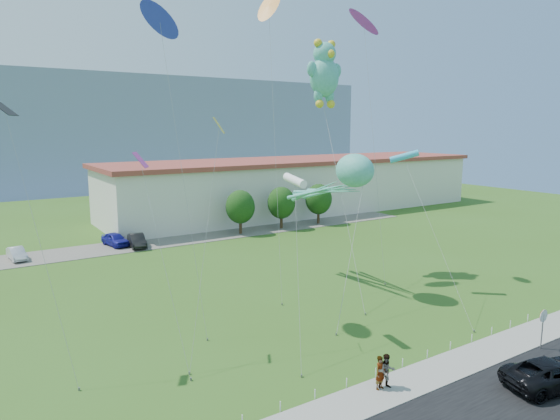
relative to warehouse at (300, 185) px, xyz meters
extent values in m
plane|color=#335818|center=(-26.00, -44.00, -4.12)|extent=(160.00, 160.00, 0.00)
cube|color=gray|center=(-26.00, -46.75, -4.07)|extent=(80.00, 2.50, 0.10)
cube|color=#59544C|center=(-26.00, -9.00, -4.09)|extent=(70.00, 6.00, 0.06)
cube|color=slate|center=(-26.00, 76.00, 8.38)|extent=(160.00, 50.00, 25.00)
cube|color=beige|center=(0.00, 0.00, -0.32)|extent=(60.00, 14.00, 7.60)
cube|color=brown|center=(0.00, 0.00, 3.78)|extent=(61.00, 15.00, 0.60)
cylinder|color=slate|center=(-16.50, -48.20, -3.02)|extent=(0.07, 0.07, 2.20)
cylinder|color=red|center=(-16.50, -48.20, -2.02)|extent=(0.76, 0.04, 0.76)
cylinder|color=white|center=(-16.50, -48.22, -2.02)|extent=(0.80, 0.02, 0.80)
cylinder|color=white|center=(-35.00, -45.30, -3.87)|extent=(0.05, 0.05, 0.50)
cylinder|color=white|center=(-33.00, -45.30, -3.87)|extent=(0.05, 0.05, 0.50)
cylinder|color=white|center=(-31.00, -45.30, -3.87)|extent=(0.05, 0.05, 0.50)
cylinder|color=white|center=(-29.00, -45.30, -3.87)|extent=(0.05, 0.05, 0.50)
cylinder|color=white|center=(-27.00, -45.30, -3.87)|extent=(0.05, 0.05, 0.50)
cylinder|color=white|center=(-25.00, -45.30, -3.87)|extent=(0.05, 0.05, 0.50)
cylinder|color=white|center=(-23.00, -45.30, -3.87)|extent=(0.05, 0.05, 0.50)
cylinder|color=white|center=(-21.00, -45.30, -3.87)|extent=(0.05, 0.05, 0.50)
cylinder|color=white|center=(-19.00, -45.30, -3.87)|extent=(0.05, 0.05, 0.50)
cylinder|color=white|center=(-17.00, -45.30, -3.87)|extent=(0.05, 0.05, 0.50)
cylinder|color=white|center=(-15.00, -45.30, -3.87)|extent=(0.05, 0.05, 0.50)
cylinder|color=white|center=(-13.00, -45.30, -3.87)|extent=(0.05, 0.05, 0.50)
cylinder|color=#3F2B19|center=(-16.00, -10.00, -3.02)|extent=(0.36, 0.36, 2.20)
ellipsoid|color=#14380F|center=(-16.00, -10.00, -0.72)|extent=(3.60, 3.60, 4.14)
cylinder|color=#3F2B19|center=(-10.00, -10.00, -3.02)|extent=(0.36, 0.36, 2.20)
ellipsoid|color=#14380F|center=(-10.00, -10.00, -0.72)|extent=(3.60, 3.60, 4.14)
cylinder|color=#3F2B19|center=(-4.00, -10.00, -3.02)|extent=(0.36, 0.36, 2.20)
ellipsoid|color=#14380F|center=(-4.00, -10.00, -0.72)|extent=(3.60, 3.60, 4.14)
imported|color=black|center=(-20.35, -50.95, -3.35)|extent=(5.58, 3.60, 1.43)
imported|color=gray|center=(-27.80, -46.44, -3.16)|extent=(0.67, 0.48, 1.72)
imported|color=gray|center=(-27.46, -46.55, -3.14)|extent=(1.06, 0.95, 1.78)
imported|color=silver|center=(-40.45, -8.80, -3.45)|extent=(1.68, 3.82, 1.22)
imported|color=navy|center=(-30.67, -8.11, -3.34)|extent=(2.48, 4.47, 1.44)
imported|color=black|center=(-28.82, -9.95, -3.35)|extent=(2.05, 4.47, 1.42)
ellipsoid|color=teal|center=(-19.45, -34.68, 5.67)|extent=(2.54, 3.30, 2.54)
sphere|color=white|center=(-19.90, -35.68, 5.94)|extent=(0.40, 0.40, 0.40)
sphere|color=white|center=(-18.99, -35.68, 5.94)|extent=(0.40, 0.40, 0.40)
cylinder|color=slate|center=(-25.38, -40.05, -4.04)|extent=(0.10, 0.10, 0.16)
cylinder|color=gray|center=(-22.42, -37.86, 0.45)|extent=(5.97, 4.40, 8.85)
ellipsoid|color=teal|center=(-17.14, -27.80, 13.16)|extent=(2.70, 2.29, 3.37)
sphere|color=teal|center=(-17.14, -27.80, 15.13)|extent=(1.97, 1.97, 1.97)
sphere|color=yellow|center=(-17.86, -27.80, 15.96)|extent=(0.73, 0.73, 0.73)
sphere|color=yellow|center=(-16.41, -27.80, 15.96)|extent=(0.73, 0.73, 0.73)
sphere|color=yellow|center=(-17.14, -28.63, 15.03)|extent=(0.73, 0.73, 0.73)
ellipsoid|color=teal|center=(-18.49, -27.80, 13.78)|extent=(0.93, 0.66, 1.31)
ellipsoid|color=teal|center=(-15.79, -27.80, 13.78)|extent=(0.93, 0.66, 1.31)
ellipsoid|color=teal|center=(-17.76, -27.80, 11.60)|extent=(0.83, 0.73, 1.35)
ellipsoid|color=teal|center=(-16.52, -27.80, 11.60)|extent=(0.83, 0.73, 1.35)
sphere|color=yellow|center=(-17.76, -28.01, 10.88)|extent=(0.73, 0.73, 0.73)
sphere|color=yellow|center=(-16.52, -28.01, 10.88)|extent=(0.73, 0.73, 0.73)
cylinder|color=slate|center=(-21.47, -38.46, -4.04)|extent=(0.10, 0.10, 0.16)
cylinder|color=gray|center=(-19.30, -33.13, 3.35)|extent=(4.36, 10.69, 14.65)
cone|color=#282FE6|center=(-33.10, -31.54, 15.54)|extent=(1.80, 1.33, 1.33)
cylinder|color=slate|center=(-32.57, -36.34, -4.04)|extent=(0.10, 0.10, 0.16)
cylinder|color=gray|center=(-32.83, -33.94, 5.69)|extent=(0.56, 4.84, 19.31)
cone|color=orange|center=(-22.16, -26.81, 18.61)|extent=(1.80, 1.33, 1.33)
cylinder|color=slate|center=(-25.30, -33.64, -4.04)|extent=(0.10, 0.10, 0.16)
cylinder|color=gray|center=(-23.73, -30.22, 7.22)|extent=(3.18, 6.86, 22.38)
cylinder|color=white|center=(-27.54, -38.48, 5.72)|extent=(0.50, 2.25, 0.87)
cylinder|color=slate|center=(-30.32, -43.22, -4.04)|extent=(0.10, 0.10, 0.16)
cylinder|color=gray|center=(-28.93, -40.85, 0.78)|extent=(2.81, 4.77, 9.49)
cube|color=#CC2D97|center=(-35.98, -35.58, 7.09)|extent=(1.29, 1.29, 0.86)
cylinder|color=slate|center=(-35.36, -40.39, -4.04)|extent=(0.10, 0.10, 0.16)
cylinder|color=gray|center=(-35.67, -37.99, 1.46)|extent=(0.64, 4.84, 10.87)
cube|color=black|center=(-42.31, -34.03, 9.81)|extent=(1.29, 1.29, 0.86)
cylinder|color=slate|center=(-40.46, -38.28, -4.04)|extent=(0.10, 0.10, 0.16)
cylinder|color=gray|center=(-41.38, -36.16, 2.82)|extent=(1.89, 4.27, 13.59)
cube|color=yellow|center=(-31.56, -36.48, 8.99)|extent=(1.29, 1.29, 0.86)
cylinder|color=slate|center=(-35.17, -39.73, -4.04)|extent=(0.10, 0.10, 0.16)
cylinder|color=gray|center=(-33.36, -38.11, 2.41)|extent=(3.64, 3.28, 12.77)
cylinder|color=#30AFD8|center=(-15.28, -35.69, 6.64)|extent=(0.50, 2.25, 0.87)
cylinder|color=slate|center=(-17.64, -44.49, -4.04)|extent=(0.10, 0.10, 0.16)
cylinder|color=gray|center=(-16.46, -40.09, 1.24)|extent=(2.38, 8.82, 10.42)
cone|color=#B030C0|center=(-14.89, -30.21, 17.63)|extent=(1.80, 1.33, 1.33)
cylinder|color=slate|center=(-15.47, -34.32, -4.04)|extent=(0.10, 0.10, 0.16)
cylinder|color=gray|center=(-15.18, -32.26, 6.73)|extent=(0.61, 4.14, 21.40)
camera|label=1|loc=(-44.54, -63.15, 8.90)|focal=32.00mm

